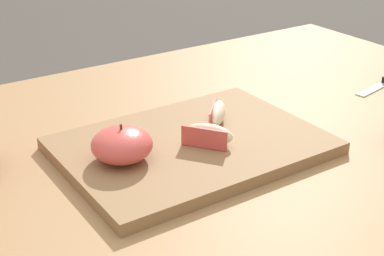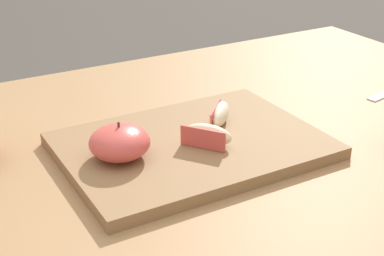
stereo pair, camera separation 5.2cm
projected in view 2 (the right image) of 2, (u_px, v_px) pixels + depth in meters
name	position (u px, v px, depth m)	size (l,w,h in m)	color
dining_table	(183.00, 203.00, 0.92)	(1.35, 0.82, 0.76)	#9E754C
cutting_board	(192.00, 146.00, 0.84)	(0.38, 0.27, 0.02)	olive
apple_half_skin_up	(120.00, 142.00, 0.78)	(0.09, 0.09, 0.05)	#D14C47
apple_wedge_near_knife	(208.00, 135.00, 0.82)	(0.06, 0.07, 0.03)	beige
apple_wedge_right	(221.00, 115.00, 0.88)	(0.07, 0.07, 0.03)	beige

